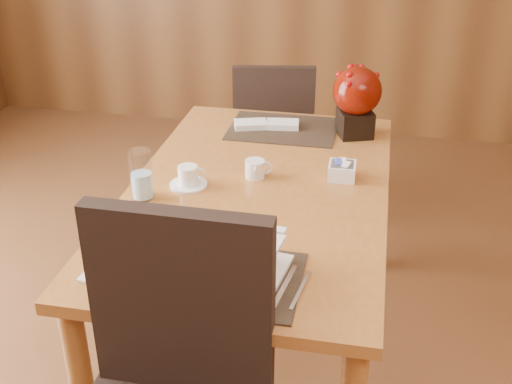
% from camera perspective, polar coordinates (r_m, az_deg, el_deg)
% --- Properties ---
extents(dining_table, '(0.90, 1.50, 0.75)m').
position_cam_1_polar(dining_table, '(2.30, 0.17, -1.80)').
color(dining_table, '#AD6A30').
rests_on(dining_table, ground).
extents(placemat_near, '(0.45, 0.33, 0.01)m').
position_cam_1_polar(placemat_near, '(1.79, -3.24, -7.63)').
color(placemat_near, black).
rests_on(placemat_near, dining_table).
extents(placemat_far, '(0.45, 0.33, 0.01)m').
position_cam_1_polar(placemat_far, '(2.74, 2.40, 5.65)').
color(placemat_far, black).
rests_on(placemat_far, dining_table).
extents(soup_setting, '(0.32, 0.32, 0.11)m').
position_cam_1_polar(soup_setting, '(1.76, -2.25, -6.13)').
color(soup_setting, white).
rests_on(soup_setting, dining_table).
extents(coffee_cup, '(0.13, 0.13, 0.08)m').
position_cam_1_polar(coffee_cup, '(2.26, -6.06, 1.29)').
color(coffee_cup, white).
rests_on(coffee_cup, dining_table).
extents(water_glass, '(0.09, 0.09, 0.18)m').
position_cam_1_polar(water_glass, '(2.18, -10.17, 1.50)').
color(water_glass, white).
rests_on(water_glass, dining_table).
extents(creamer_jug, '(0.11, 0.11, 0.07)m').
position_cam_1_polar(creamer_jug, '(2.31, -0.09, 2.07)').
color(creamer_jug, white).
rests_on(creamer_jug, dining_table).
extents(sugar_caddy, '(0.10, 0.10, 0.06)m').
position_cam_1_polar(sugar_caddy, '(2.33, 7.65, 1.86)').
color(sugar_caddy, white).
rests_on(sugar_caddy, dining_table).
extents(berry_decor, '(0.20, 0.20, 0.29)m').
position_cam_1_polar(berry_decor, '(2.65, 8.96, 8.30)').
color(berry_decor, black).
rests_on(berry_decor, dining_table).
extents(napkins_far, '(0.29, 0.15, 0.02)m').
position_cam_1_polar(napkins_far, '(2.74, 1.16, 6.04)').
color(napkins_far, white).
rests_on(napkins_far, dining_table).
extents(bread_plate, '(0.16, 0.16, 0.01)m').
position_cam_1_polar(bread_plate, '(1.85, -12.72, -6.96)').
color(bread_plate, white).
rests_on(bread_plate, dining_table).
extents(far_chair, '(0.48, 0.49, 0.89)m').
position_cam_1_polar(far_chair, '(3.33, 1.53, 5.18)').
color(far_chair, black).
rests_on(far_chair, ground).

